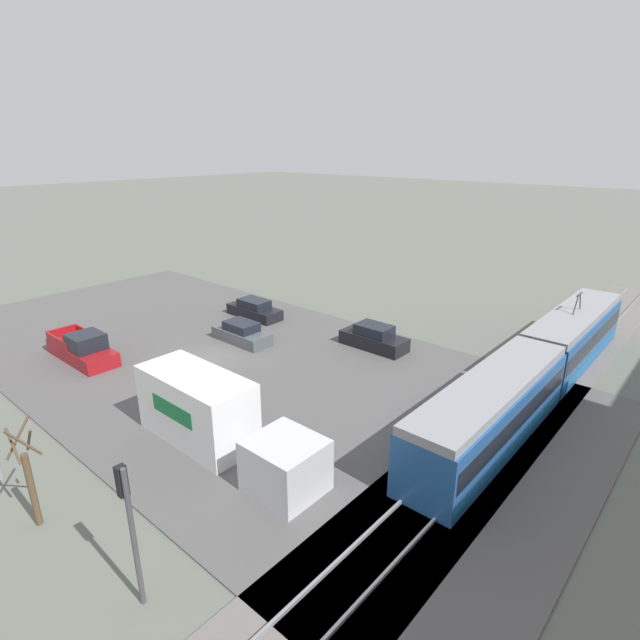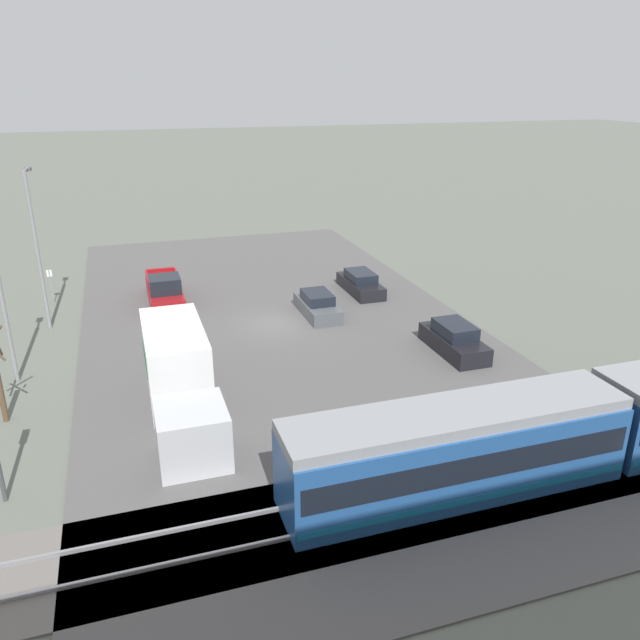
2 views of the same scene
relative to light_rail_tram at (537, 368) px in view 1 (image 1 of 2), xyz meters
name	(u,v)px [view 1 (image 1 of 2)]	position (x,y,z in m)	size (l,w,h in m)	color
ground_plane	(217,357)	(8.04, -17.21, -1.62)	(320.00, 320.00, 0.00)	#60665B
road_surface	(217,356)	(8.04, -17.21, -1.58)	(21.84, 44.64, 0.08)	#565454
rail_bed	(467,462)	(8.04, 0.00, -1.57)	(71.38, 4.40, 0.22)	slate
light_rail_tram	(537,368)	(0.00, 0.00, 0.00)	(24.43, 2.72, 4.30)	#235193
box_truck	(216,419)	(14.47, -8.85, -0.06)	(2.58, 9.92, 3.20)	silver
pickup_truck	(83,349)	(13.93, -23.02, -0.82)	(2.05, 5.76, 1.89)	maroon
sedan_car_0	(254,310)	(1.32, -21.09, -0.95)	(1.80, 4.66, 1.42)	black
sedan_car_1	(242,333)	(5.37, -17.85, -0.95)	(1.80, 4.37, 1.42)	#4C5156
sedan_car_2	(374,338)	(0.30, -10.40, -0.88)	(1.82, 4.55, 1.60)	black
traffic_light_pole	(129,517)	(20.90, -4.29, 1.48)	(0.28, 0.47, 4.74)	#47474C
street_tree	(30,480)	(21.61, -10.02, 0.28)	(1.00, 0.83, 4.17)	brown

